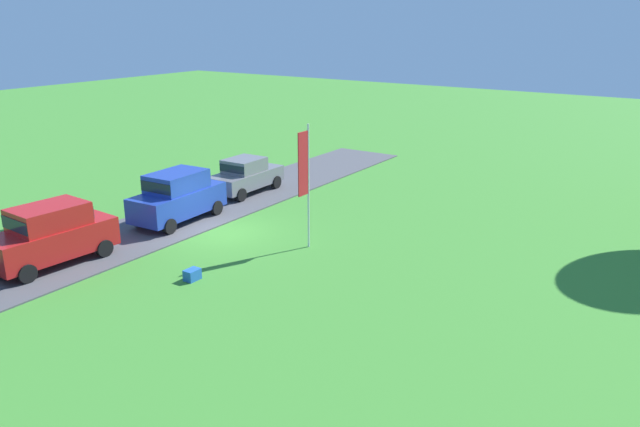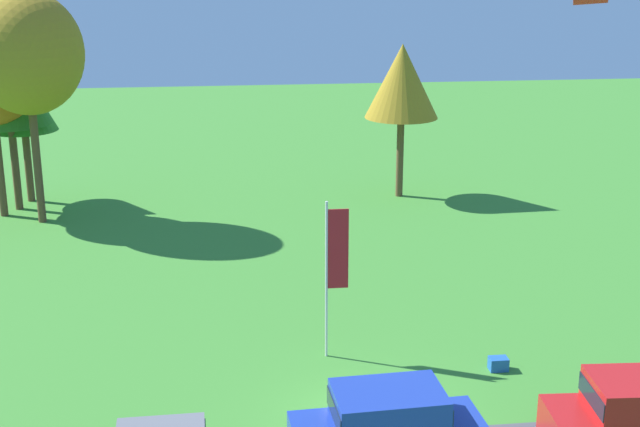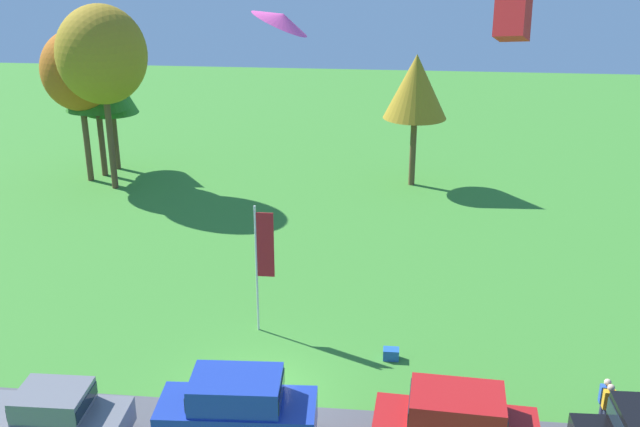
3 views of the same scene
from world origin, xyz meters
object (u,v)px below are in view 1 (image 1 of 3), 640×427
object	(u,v)px
car_suv_by_flagpole	(51,232)
flag_banner	(305,172)
cooler_box	(192,275)
car_suv_near_entrance	(178,195)
car_sedan_far_end	(245,174)

from	to	relation	value
car_suv_by_flagpole	flag_banner	world-z (taller)	flag_banner
cooler_box	car_suv_by_flagpole	bearing A→B (deg)	-70.93
car_suv_by_flagpole	cooler_box	bearing A→B (deg)	109.07
car_suv_near_entrance	cooler_box	xyz separation A→B (m)	(4.42, 5.21, -1.10)
car_suv_near_entrance	flag_banner	xyz separation A→B (m)	(-0.41, 6.77, 1.90)
car_sedan_far_end	car_suv_near_entrance	xyz separation A→B (m)	(5.37, 0.56, 0.25)
car_sedan_far_end	flag_banner	distance (m)	9.11
car_suv_near_entrance	flag_banner	world-z (taller)	flag_banner
cooler_box	car_sedan_far_end	bearing A→B (deg)	-149.50
car_sedan_far_end	car_suv_near_entrance	world-z (taller)	car_suv_near_entrance
car_suv_by_flagpole	cooler_box	size ratio (longest dim) A/B	8.41
car_suv_by_flagpole	flag_banner	xyz separation A→B (m)	(-6.68, 6.92, 1.90)
flag_banner	cooler_box	bearing A→B (deg)	-17.89
car_sedan_far_end	car_suv_by_flagpole	bearing A→B (deg)	1.98
car_sedan_far_end	car_suv_by_flagpole	xyz separation A→B (m)	(11.65, 0.40, 0.25)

